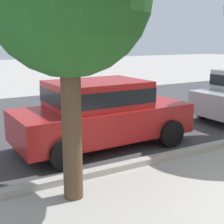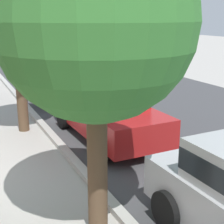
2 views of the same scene
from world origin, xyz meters
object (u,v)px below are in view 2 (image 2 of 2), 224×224
at_px(street_tree_down_street, 95,22).
at_px(parked_car_grey, 54,77).
at_px(parked_car_red, 107,108).
at_px(street_tree_near_bench, 16,22).

xyz_separation_m(street_tree_down_street, parked_car_grey, (-9.00, 1.88, -2.33)).
xyz_separation_m(street_tree_down_street, parked_car_red, (-3.76, 1.88, -2.33)).
bearing_deg(parked_car_grey, street_tree_down_street, -11.81).
xyz_separation_m(street_tree_near_bench, street_tree_down_street, (5.33, 0.10, 0.08)).
bearing_deg(street_tree_near_bench, street_tree_down_street, 1.12).
relative_size(street_tree_down_street, parked_car_grey, 1.11).
relative_size(street_tree_near_bench, parked_car_red, 1.05).
distance_m(street_tree_near_bench, parked_car_red, 3.39).
bearing_deg(street_tree_down_street, parked_car_grey, 168.19).
height_order(parked_car_grey, parked_car_red, same).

